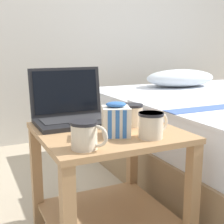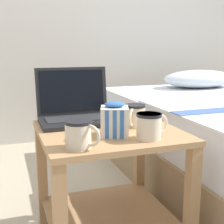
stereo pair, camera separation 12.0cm
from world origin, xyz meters
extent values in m
ellipsoid|color=silver|center=(1.10, 0.97, 0.58)|extent=(0.61, 0.36, 0.14)
cube|color=tan|center=(0.00, 0.00, 0.50)|extent=(0.55, 0.53, 0.02)
cube|color=tan|center=(0.00, 0.00, 0.13)|extent=(0.51, 0.49, 0.02)
cube|color=tan|center=(0.25, -0.24, 0.24)|extent=(0.04, 0.04, 0.48)
cube|color=tan|center=(-0.25, 0.24, 0.24)|extent=(0.04, 0.04, 0.48)
cube|color=tan|center=(0.25, 0.24, 0.24)|extent=(0.04, 0.04, 0.48)
cube|color=black|center=(-0.09, 0.14, 0.52)|extent=(0.33, 0.22, 0.02)
cube|color=#2D2D30|center=(-0.09, 0.16, 0.53)|extent=(0.28, 0.12, 0.00)
cube|color=#2D2D30|center=(-0.09, 0.08, 0.53)|extent=(0.09, 0.05, 0.00)
cube|color=black|center=(-0.09, 0.27, 0.63)|extent=(0.33, 0.04, 0.22)
cube|color=black|center=(-0.09, 0.26, 0.63)|extent=(0.30, 0.03, 0.19)
cube|color=blue|center=(-0.07, 0.28, 0.65)|extent=(0.04, 0.01, 0.03)
cube|color=orange|center=(-0.08, 0.28, 0.68)|extent=(0.05, 0.01, 0.04)
cube|color=yellow|center=(-0.08, 0.27, 0.61)|extent=(0.05, 0.00, 0.02)
cube|color=silver|center=(-0.08, 0.27, 0.60)|extent=(0.03, 0.01, 0.03)
cylinder|color=beige|center=(0.12, 0.01, 0.55)|extent=(0.08, 0.08, 0.09)
cylinder|color=black|center=(0.12, 0.01, 0.59)|extent=(0.09, 0.09, 0.01)
cylinder|color=black|center=(0.12, 0.01, 0.58)|extent=(0.08, 0.08, 0.01)
torus|color=beige|center=(0.09, -0.02, 0.55)|extent=(0.05, 0.06, 0.07)
cylinder|color=beige|center=(0.09, -0.17, 0.55)|extent=(0.09, 0.09, 0.09)
cylinder|color=black|center=(0.09, -0.17, 0.60)|extent=(0.09, 0.09, 0.01)
cylinder|color=black|center=(0.09, -0.17, 0.59)|extent=(0.08, 0.08, 0.01)
torus|color=beige|center=(0.14, -0.16, 0.56)|extent=(0.08, 0.03, 0.07)
cylinder|color=beige|center=(-0.17, -0.19, 0.55)|extent=(0.09, 0.09, 0.09)
cylinder|color=black|center=(-0.17, -0.19, 0.59)|extent=(0.09, 0.09, 0.01)
cylinder|color=black|center=(-0.17, -0.19, 0.59)|extent=(0.08, 0.08, 0.01)
torus|color=beige|center=(-0.14, -0.22, 0.55)|extent=(0.06, 0.06, 0.07)
cube|color=silver|center=(-0.01, -0.09, 0.56)|extent=(0.13, 0.12, 0.11)
cube|color=#3366B2|center=(-0.05, -0.13, 0.56)|extent=(0.01, 0.01, 0.10)
cube|color=#3366B2|center=(-0.02, -0.14, 0.56)|extent=(0.01, 0.01, 0.10)
cube|color=#3366B2|center=(0.00, -0.15, 0.56)|extent=(0.01, 0.01, 0.10)
ellipsoid|color=#3366B2|center=(-0.01, -0.09, 0.63)|extent=(0.09, 0.08, 0.02)
cube|color=black|center=(0.18, 0.18, 0.51)|extent=(0.11, 0.15, 0.01)
cube|color=black|center=(0.18, 0.18, 0.52)|extent=(0.10, 0.14, 0.00)
camera|label=1|loc=(-0.50, -1.11, 0.83)|focal=50.00mm
camera|label=2|loc=(-0.39, -1.15, 0.83)|focal=50.00mm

